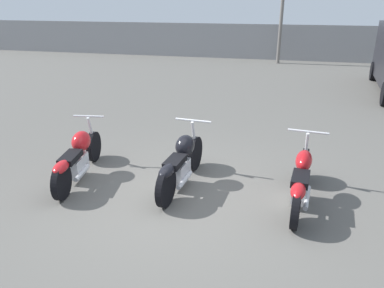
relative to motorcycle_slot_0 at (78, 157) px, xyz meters
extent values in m
plane|color=#5B5954|center=(1.91, -0.28, -0.41)|extent=(60.00, 60.00, 0.00)
cube|color=gray|center=(1.91, 14.63, 0.46)|extent=(40.00, 0.04, 1.74)
cylinder|color=black|center=(-0.12, 0.78, -0.12)|extent=(0.19, 0.58, 0.57)
cylinder|color=black|center=(0.11, -0.71, -0.12)|extent=(0.19, 0.58, 0.57)
cube|color=silver|center=(0.00, -0.04, -0.15)|extent=(0.28, 0.56, 0.32)
ellipsoid|color=red|center=(-0.03, 0.21, 0.20)|extent=(0.37, 0.52, 0.35)
cube|color=black|center=(0.04, -0.29, 0.11)|extent=(0.32, 0.56, 0.10)
ellipsoid|color=red|center=(0.10, -0.66, 0.11)|extent=(0.26, 0.47, 0.16)
cylinder|color=silver|center=(-0.11, 0.68, 0.52)|extent=(0.57, 0.12, 0.04)
cylinder|color=silver|center=(-0.11, 0.73, 0.20)|extent=(0.09, 0.25, 0.62)
cylinder|color=silver|center=(0.15, -0.17, -0.21)|extent=(0.15, 0.56, 0.07)
cylinder|color=black|center=(1.86, 0.87, -0.10)|extent=(0.15, 0.62, 0.62)
cylinder|color=black|center=(1.74, -0.52, -0.10)|extent=(0.15, 0.62, 0.62)
cube|color=silver|center=(1.80, 0.11, -0.13)|extent=(0.24, 0.51, 0.34)
ellipsoid|color=black|center=(1.81, 0.34, 0.24)|extent=(0.34, 0.47, 0.36)
cube|color=black|center=(1.78, -0.13, 0.15)|extent=(0.28, 0.52, 0.10)
ellipsoid|color=black|center=(1.75, -0.47, 0.15)|extent=(0.24, 0.45, 0.16)
cylinder|color=silver|center=(1.85, 0.77, 0.56)|extent=(0.65, 0.09, 0.04)
cylinder|color=silver|center=(1.85, 0.82, 0.23)|extent=(0.07, 0.25, 0.64)
cylinder|color=silver|center=(1.90, -0.04, -0.19)|extent=(0.12, 0.59, 0.07)
cylinder|color=black|center=(3.78, 0.82, -0.11)|extent=(0.16, 0.60, 0.59)
cylinder|color=black|center=(3.63, -0.64, -0.11)|extent=(0.16, 0.60, 0.59)
cube|color=silver|center=(3.70, 0.01, -0.14)|extent=(0.25, 0.55, 0.32)
ellipsoid|color=#AD1419|center=(3.73, 0.26, 0.21)|extent=(0.30, 0.56, 0.29)
cube|color=black|center=(3.67, -0.23, 0.14)|extent=(0.29, 0.51, 0.10)
ellipsoid|color=#AD1419|center=(3.64, -0.59, 0.12)|extent=(0.24, 0.46, 0.16)
cylinder|color=silver|center=(3.77, 0.72, 0.53)|extent=(0.64, 0.10, 0.04)
cylinder|color=silver|center=(3.78, 0.77, 0.21)|extent=(0.08, 0.25, 0.63)
cylinder|color=silver|center=(3.80, -0.14, -0.20)|extent=(0.14, 0.67, 0.07)
cylinder|color=black|center=(6.63, 10.33, -0.06)|extent=(0.29, 0.72, 0.70)
camera|label=1|loc=(3.32, -5.25, 2.54)|focal=35.00mm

